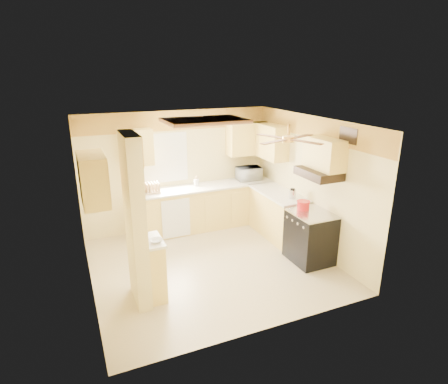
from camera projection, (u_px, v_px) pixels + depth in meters
name	position (u px, v px, depth m)	size (l,w,h in m)	color
floor	(211.00, 264.00, 6.62)	(4.00, 4.00, 0.00)	tan
ceiling	(210.00, 122.00, 5.83)	(4.00, 4.00, 0.00)	white
wall_back	(178.00, 171.00, 7.88)	(4.00, 4.00, 0.00)	beige
wall_front	(267.00, 245.00, 4.57)	(4.00, 4.00, 0.00)	beige
wall_left	(84.00, 216.00, 5.47)	(3.80, 3.80, 0.00)	beige
wall_right	(310.00, 184.00, 6.98)	(3.80, 3.80, 0.00)	beige
wallpaper_border	(176.00, 120.00, 7.53)	(4.00, 0.02, 0.40)	#F4C347
partition_column	(135.00, 222.00, 5.24)	(0.20, 0.70, 2.50)	beige
partition_ledge	(154.00, 269.00, 5.57)	(0.25, 0.55, 0.90)	#FBDB68
ledge_top	(152.00, 241.00, 5.42)	(0.28, 0.58, 0.04)	white
lower_cabinets_back	(205.00, 207.00, 8.06)	(3.00, 0.60, 0.90)	#FBDB68
lower_cabinets_right	(278.00, 215.00, 7.64)	(0.60, 1.40, 0.90)	#FBDB68
countertop_back	(205.00, 187.00, 7.90)	(3.04, 0.64, 0.04)	white
countertop_right	(278.00, 193.00, 7.49)	(0.64, 1.44, 0.04)	white
dishwasher_panel	(176.00, 219.00, 7.51)	(0.58, 0.02, 0.80)	white
window	(166.00, 158.00, 7.68)	(0.92, 0.02, 1.02)	white
upper_cab_back_left	(137.00, 147.00, 7.22)	(0.60, 0.35, 0.70)	#FBDB68
upper_cab_back_right	(248.00, 138.00, 8.12)	(0.90, 0.35, 0.70)	#FBDB68
upper_cab_right	(270.00, 141.00, 7.81)	(0.35, 1.00, 0.70)	#FBDB68
upper_cab_left_wall	(93.00, 179.00, 5.13)	(0.35, 0.75, 0.70)	#FBDB68
upper_cab_over_stove	(324.00, 154.00, 6.22)	(0.35, 0.76, 0.52)	#FBDB68
stove	(310.00, 237.00, 6.62)	(0.68, 0.77, 0.92)	black
range_hood	(319.00, 173.00, 6.29)	(0.50, 0.76, 0.14)	black
poster_menu	(140.00, 180.00, 5.09)	(0.02, 0.42, 0.57)	black
poster_nashville	(144.00, 224.00, 5.30)	(0.02, 0.42, 0.57)	black
ceiling_light_panel	(205.00, 121.00, 6.32)	(1.35, 0.95, 0.06)	brown
ceiling_fan	(288.00, 139.00, 5.67)	(1.15, 1.15, 0.26)	gold
vent_grate	(348.00, 135.00, 5.86)	(0.02, 0.40, 0.25)	black
microwave	(249.00, 173.00, 8.29)	(0.52, 0.35, 0.29)	white
bowl	(156.00, 241.00, 5.33)	(0.18, 0.18, 0.05)	white
dutch_oven	(303.00, 205.00, 6.63)	(0.23, 0.23, 0.16)	red
kettle	(292.00, 194.00, 7.10)	(0.13, 0.13, 0.20)	silver
dish_rack	(151.00, 189.00, 7.44)	(0.36, 0.27, 0.20)	tan
utensil_crock	(196.00, 182.00, 7.88)	(0.11, 0.11, 0.22)	white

